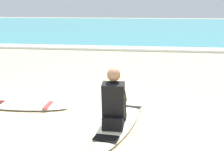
% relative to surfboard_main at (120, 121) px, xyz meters
% --- Properties ---
extents(ground_plane, '(80.00, 80.00, 0.00)m').
position_rel_surfboard_main_xyz_m(ground_plane, '(-0.63, -0.05, -0.04)').
color(ground_plane, '#CCB584').
extents(sea, '(80.00, 28.00, 0.10)m').
position_rel_surfboard_main_xyz_m(sea, '(-0.63, 22.51, 0.01)').
color(sea, teal).
rests_on(sea, ground).
extents(breaking_foam, '(80.00, 0.90, 0.11)m').
position_rel_surfboard_main_xyz_m(breaking_foam, '(-0.63, 8.81, 0.02)').
color(breaking_foam, white).
rests_on(breaking_foam, ground).
extents(surfboard_main, '(0.83, 2.64, 0.08)m').
position_rel_surfboard_main_xyz_m(surfboard_main, '(0.00, 0.00, 0.00)').
color(surfboard_main, '#EFE5C6').
rests_on(surfboard_main, ground).
extents(surfer_seated, '(0.38, 0.71, 0.95)m').
position_rel_surfboard_main_xyz_m(surfer_seated, '(-0.06, -0.31, 0.40)').
color(surfer_seated, black).
rests_on(surfer_seated, surfboard_main).
extents(surfboard_spare_near, '(1.78, 0.59, 0.08)m').
position_rel_surfboard_main_xyz_m(surfboard_spare_near, '(-1.96, 0.55, 0.00)').
color(surfboard_spare_near, white).
rests_on(surfboard_spare_near, ground).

